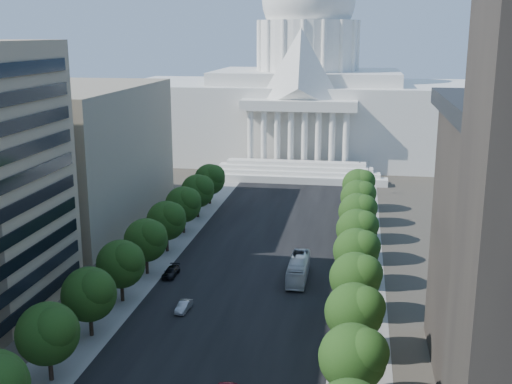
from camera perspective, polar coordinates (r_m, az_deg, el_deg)
The scene contains 29 objects.
road_asphalt at distance 127.28m, azimuth 0.71°, elevation -4.83°, with size 30.00×260.00×0.01m, color black.
sidewalk_left at distance 131.29m, azimuth -7.54°, elevation -4.36°, with size 8.00×260.00×0.02m, color gray.
sidewalk_right at distance 126.03m, azimuth 9.32°, elevation -5.21°, with size 8.00×260.00×0.02m, color gray.
capitol at distance 215.83m, azimuth 4.52°, elevation 8.34°, with size 120.00×56.00×73.00m.
office_block_left_far at distance 147.28m, azimuth -17.49°, elevation 3.15°, with size 38.00×52.00×30.00m, color gray.
tree_l_c at distance 81.69m, azimuth -17.89°, elevation -11.78°, with size 7.79×7.60×9.97m.
tree_l_d at distance 91.53m, azimuth -14.49°, elevation -8.68°, with size 7.79×7.60×9.97m.
tree_l_e at distance 101.83m, azimuth -11.80°, elevation -6.18°, with size 7.79×7.60×9.97m.
tree_l_f at distance 112.46m, azimuth -9.64°, elevation -4.13°, with size 7.79×7.60×9.97m.
tree_l_g at distance 123.35m, azimuth -7.86°, elevation -2.44°, with size 7.79×7.60×9.97m.
tree_l_h at distance 134.43m, azimuth -6.37°, elevation -1.02°, with size 7.79×7.60×9.97m.
tree_l_i at distance 145.65m, azimuth -5.12°, elevation 0.19°, with size 7.79×7.60×9.97m.
tree_l_j at distance 156.99m, azimuth -4.04°, elevation 1.22°, with size 7.79×7.60×9.97m.
tree_r_c at distance 73.59m, azimuth 8.85°, elevation -14.22°, with size 7.79×7.60×9.97m.
tree_r_d at distance 84.38m, azimuth 8.94°, elevation -10.39°, with size 7.79×7.60×9.97m.
tree_r_e at distance 95.45m, azimuth 9.01°, elevation -7.44°, with size 7.79×7.60×9.97m.
tree_r_f at distance 106.73m, azimuth 9.07°, elevation -5.11°, with size 7.79×7.60×9.97m.
tree_r_g at distance 118.14m, azimuth 9.11°, elevation -3.22°, with size 7.79×7.60×9.97m.
tree_r_h at distance 129.67m, azimuth 9.15°, elevation -1.67°, with size 7.79×7.60×9.97m.
tree_r_i at distance 141.27m, azimuth 9.18°, elevation -0.38°, with size 7.79×7.60×9.97m.
tree_r_j at distance 152.93m, azimuth 9.21°, elevation 0.72°, with size 7.79×7.60×9.97m.
streetlight_b at distance 73.21m, azimuth 10.09°, elevation -14.99°, with size 2.61×0.44×9.00m.
streetlight_c at distance 95.88m, azimuth 9.94°, elevation -7.78°, with size 2.61×0.44×9.00m.
streetlight_d at distance 119.49m, azimuth 9.86°, elevation -3.37°, with size 2.61×0.44×9.00m.
streetlight_e at distance 143.57m, azimuth 9.80°, elevation -0.43°, with size 2.61×0.44×9.00m.
streetlight_f at distance 167.91m, azimuth 9.76°, elevation 1.66°, with size 2.61×0.44×9.00m.
car_silver at distance 99.22m, azimuth -6.45°, elevation -10.08°, with size 1.54×4.41×1.45m, color #939499.
car_dark_b at distance 112.77m, azimuth -7.56°, elevation -7.07°, with size 2.12×5.22×1.52m, color black.
city_bus at distance 110.51m, azimuth 3.78°, elevation -6.84°, with size 3.04×13.00×3.62m, color silver.
Camera 1 is at (17.81, -29.17, 41.00)m, focal length 45.00 mm.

